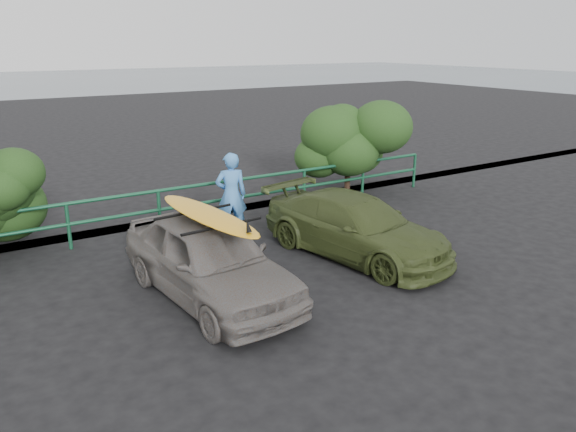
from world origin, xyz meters
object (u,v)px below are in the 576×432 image
object	(u,v)px
olive_vehicle	(356,227)
guardrail	(200,205)
man	(231,195)
sedan	(209,259)
surfboard	(207,215)

from	to	relation	value
olive_vehicle	guardrail	bearing A→B (deg)	107.53
olive_vehicle	man	size ratio (longest dim) A/B	2.22
sedan	man	distance (m)	3.23
guardrail	olive_vehicle	distance (m)	4.01
guardrail	sedan	bearing A→B (deg)	-111.08
olive_vehicle	surfboard	distance (m)	3.50
olive_vehicle	man	bearing A→B (deg)	112.08
man	surfboard	size ratio (longest dim) A/B	0.64
olive_vehicle	surfboard	world-z (taller)	surfboard
sedan	surfboard	xyz separation A→B (m)	(0.00, -0.00, 0.80)
sedan	man	world-z (taller)	man
guardrail	man	xyz separation A→B (m)	(0.32, -1.06, 0.44)
guardrail	sedan	xyz separation A→B (m)	(-1.45, -3.76, 0.18)
sedan	guardrail	bearing A→B (deg)	63.92
sedan	surfboard	size ratio (longest dim) A/B	1.37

